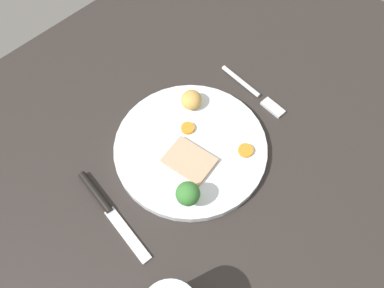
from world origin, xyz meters
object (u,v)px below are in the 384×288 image
object	(u,v)px
knife	(107,207)
broccoli_floret	(188,194)
carrot_coin_front	(246,150)
fork	(254,92)
dinner_plate	(192,149)
carrot_coin_back	(188,128)
meat_slice_main	(189,160)
roast_potato_left	(191,100)

from	to	relation	value
knife	broccoli_floret	bearing A→B (deg)	53.27
carrot_coin_front	fork	bearing A→B (deg)	-146.31
dinner_plate	carrot_coin_back	distance (cm)	3.83
meat_slice_main	carrot_coin_back	bearing A→B (deg)	-132.66
carrot_coin_back	broccoli_floret	distance (cm)	13.83
fork	knife	bearing A→B (deg)	-89.92
broccoli_floret	fork	xyz separation A→B (cm)	(-24.69, -7.08, -3.93)
dinner_plate	fork	xyz separation A→B (cm)	(-17.17, -0.53, -0.31)
meat_slice_main	carrot_coin_back	world-z (taller)	meat_slice_main
roast_potato_left	knife	distance (cm)	23.81
carrot_coin_front	carrot_coin_back	world-z (taller)	same
broccoli_floret	knife	world-z (taller)	broccoli_floret
meat_slice_main	fork	bearing A→B (deg)	-173.57
fork	knife	xyz separation A→B (cm)	(34.25, -1.74, 0.06)
dinner_plate	fork	size ratio (longest dim) A/B	1.72
roast_potato_left	carrot_coin_back	xyz separation A→B (cm)	(4.20, 3.26, -1.18)
dinner_plate	roast_potato_left	bearing A→B (deg)	-134.63
roast_potato_left	knife	xyz separation A→B (cm)	(23.33, 4.07, -2.42)
carrot_coin_back	knife	xyz separation A→B (cm)	(19.14, 0.81, -1.24)
fork	dinner_plate	bearing A→B (deg)	-85.25
meat_slice_main	fork	distance (cm)	19.65
carrot_coin_front	fork	xyz separation A→B (cm)	(-11.41, -7.60, -1.31)
carrot_coin_back	knife	size ratio (longest dim) A/B	0.13
roast_potato_left	carrot_coin_back	bearing A→B (deg)	37.87
meat_slice_main	roast_potato_left	size ratio (longest dim) A/B	2.00
roast_potato_left	fork	size ratio (longest dim) A/B	0.26
roast_potato_left	broccoli_floret	distance (cm)	18.92
carrot_coin_back	roast_potato_left	bearing A→B (deg)	-142.13
fork	broccoli_floret	bearing A→B (deg)	-71.01
roast_potato_left	carrot_coin_front	size ratio (longest dim) A/B	1.52
carrot_coin_back	fork	size ratio (longest dim) A/B	0.16
roast_potato_left	knife	size ratio (longest dim) A/B	0.21
carrot_coin_back	dinner_plate	bearing A→B (deg)	56.18
carrot_coin_back	fork	world-z (taller)	carrot_coin_back
carrot_coin_front	carrot_coin_back	xyz separation A→B (cm)	(3.70, -10.15, -0.01)
carrot_coin_front	broccoli_floret	bearing A→B (deg)	-2.26
carrot_coin_back	meat_slice_main	bearing A→B (deg)	47.34
carrot_coin_front	broccoli_floret	distance (cm)	13.55
meat_slice_main	knife	size ratio (longest dim) A/B	0.42
dinner_plate	roast_potato_left	distance (cm)	9.17
dinner_plate	carrot_coin_front	bearing A→B (deg)	129.15
meat_slice_main	roast_potato_left	xyz separation A→B (cm)	(-8.56, -8.00, 1.07)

